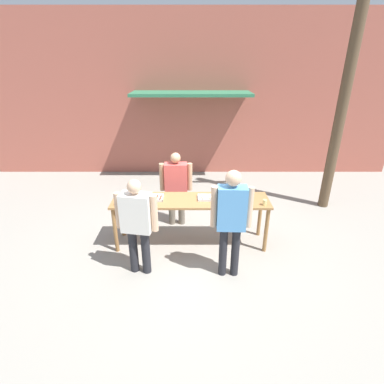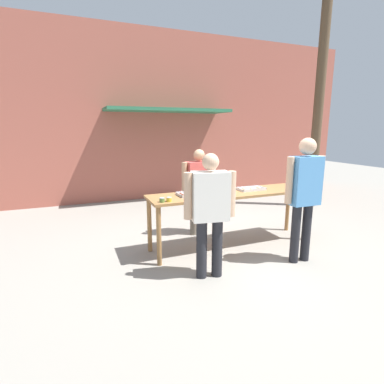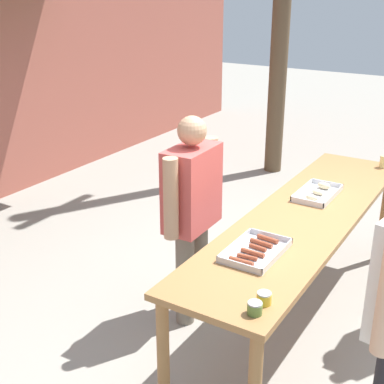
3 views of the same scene
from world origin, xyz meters
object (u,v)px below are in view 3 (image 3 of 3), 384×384
food_tray_buns (318,193)px  condiment_jar_mustard (255,308)px  food_tray_sausages (255,251)px  person_server_behind_table (192,205)px  beer_cup (384,162)px  condiment_jar_ketchup (264,298)px

food_tray_buns → condiment_jar_mustard: bearing=-171.0°
food_tray_sausages → person_server_behind_table: bearing=59.1°
food_tray_buns → beer_cup: bearing=-15.9°
person_server_behind_table → food_tray_sausages: bearing=-122.5°
condiment_jar_ketchup → beer_cup: beer_cup is taller
condiment_jar_mustard → beer_cup: 2.57m
beer_cup → food_tray_buns: bearing=164.1°
food_tray_buns → person_server_behind_table: size_ratio=0.29×
condiment_jar_ketchup → food_tray_sausages: bearing=29.9°
food_tray_sausages → person_server_behind_table: (0.42, 0.70, -0.01)m
food_tray_sausages → food_tray_buns: (1.08, -0.00, 0.00)m
food_tray_sausages → person_server_behind_table: person_server_behind_table is taller
food_tray_buns → beer_cup: beer_cup is taller
condiment_jar_ketchup → person_server_behind_table: bearing=47.7°
condiment_jar_ketchup → person_server_behind_table: (0.88, 0.97, -0.03)m
food_tray_sausages → condiment_jar_ketchup: condiment_jar_ketchup is taller
food_tray_buns → person_server_behind_table: (-0.66, 0.70, -0.01)m
food_tray_buns → person_server_behind_table: person_server_behind_table is taller
food_tray_sausages → condiment_jar_mustard: size_ratio=5.91×
condiment_jar_mustard → person_server_behind_table: (0.98, 0.96, -0.03)m
food_tray_buns → condiment_jar_ketchup: size_ratio=6.04×
condiment_jar_mustard → condiment_jar_ketchup: size_ratio=1.00×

